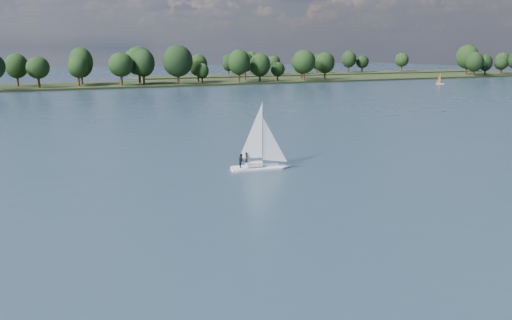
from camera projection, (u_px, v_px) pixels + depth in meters
The scene contains 6 objects.
ground at pixel (89, 121), 119.08m from camera, with size 700.00×700.00×0.00m, color #233342.
far_shore at pixel (37, 88), 217.87m from camera, with size 660.00×40.00×1.50m, color black.
far_shore_back at pixel (323, 74), 328.90m from camera, with size 220.00×30.00×1.40m, color black.
sailboat at pixel (257, 150), 71.26m from camera, with size 7.03×3.03×8.96m.
dinghy_orange at pixel (440, 81), 239.37m from camera, with size 3.32×2.38×4.94m.
treeline at pixel (6, 67), 208.22m from camera, with size 562.86×73.79×18.21m.
Camera 1 is at (-20.34, -21.78, 15.13)m, focal length 40.00 mm.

